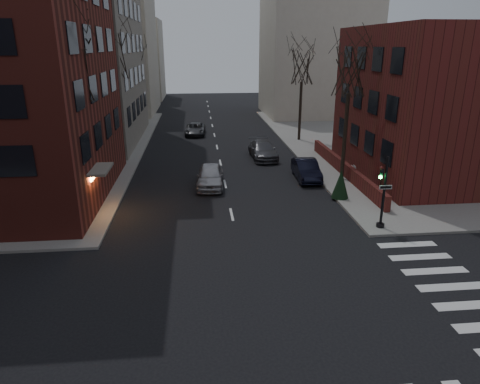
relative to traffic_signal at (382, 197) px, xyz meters
The scene contains 20 objects.
ground 12.15m from the traffic_signal, 131.43° to the right, with size 160.00×160.00×0.00m, color black.
building_right_brick 13.65m from the traffic_signal, 49.44° to the left, with size 12.00×14.00×11.00m, color #581B19.
low_wall_right 10.18m from the traffic_signal, 82.24° to the left, with size 0.35×16.00×1.00m, color #581B19.
building_distant_la 51.89m from the traffic_signal, 116.50° to the left, with size 14.00×16.00×18.00m, color beige.
building_distant_ra 42.05m from the traffic_signal, 80.23° to the left, with size 14.00×14.00×16.00m, color beige.
building_distant_lb 66.59m from the traffic_signal, 108.38° to the left, with size 10.00×12.00×14.00m, color beige.
traffic_signal is the anchor object (origin of this frame).
tree_left_a 18.66m from the traffic_signal, 163.35° to the left, with size 4.18×4.18×10.26m.
tree_left_b 24.87m from the traffic_signal, 134.54° to the left, with size 4.40×4.40×10.80m.
tree_left_c 35.76m from the traffic_signal, 118.36° to the left, with size 3.96×3.96×9.72m.
tree_right_a 10.92m from the traffic_signal, 84.53° to the left, with size 3.96×3.96×9.72m.
tree_right_b 23.71m from the traffic_signal, 87.85° to the left, with size 3.74×3.74×9.18m.
streetlamp_near 20.86m from the traffic_signal, 141.13° to the left, with size 0.36×0.36×6.28m.
streetlamp_far 36.81m from the traffic_signal, 116.06° to the left, with size 0.36×0.36×6.28m.
parked_sedan 9.81m from the traffic_signal, 100.27° to the left, with size 1.59×4.55×1.50m, color black.
car_lane_silver 12.45m from the traffic_signal, 136.66° to the left, with size 1.87×4.65×1.58m, color #A6A6AC.
car_lane_gray 16.67m from the traffic_signal, 104.10° to the left, with size 2.12×5.21×1.51m, color #45454A.
car_lane_far 29.21m from the traffic_signal, 110.19° to the left, with size 2.15×4.67×1.30m, color #3B3B3F.
sandwich_board 9.74m from the traffic_signal, 78.75° to the left, with size 0.39×0.54×0.87m, color white.
evergreen_shrub 5.00m from the traffic_signal, 97.42° to the left, with size 1.12×1.12×1.86m, color black.
Camera 1 is at (-1.89, -11.83, 9.70)m, focal length 32.00 mm.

